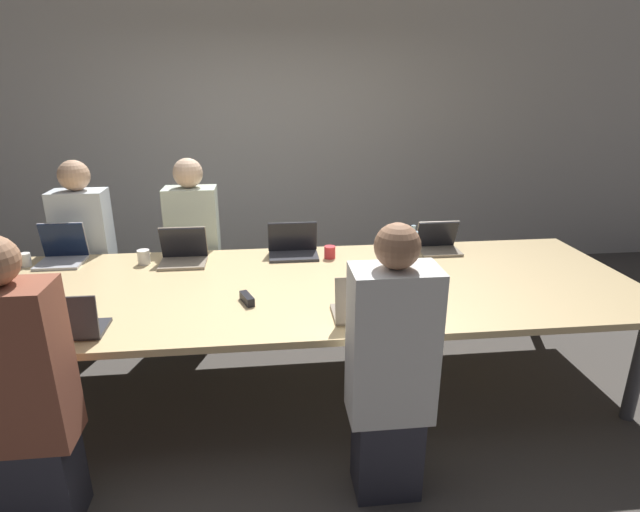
{
  "coord_description": "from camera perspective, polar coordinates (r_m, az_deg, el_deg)",
  "views": [
    {
      "loc": [
        -0.04,
        -2.94,
        1.98
      ],
      "look_at": [
        0.29,
        0.1,
        0.91
      ],
      "focal_mm": 28.0,
      "sensor_mm": 36.0,
      "label": 1
    }
  ],
  "objects": [
    {
      "name": "ground_plane",
      "position": [
        3.54,
        -4.66,
        -14.71
      ],
      "size": [
        24.0,
        24.0,
        0.0
      ],
      "primitive_type": "plane",
      "color": "#4C4742"
    },
    {
      "name": "curtain_wall",
      "position": [
        5.39,
        -5.95,
        13.06
      ],
      "size": [
        12.0,
        0.06,
        2.8
      ],
      "color": "beige",
      "rests_on": "ground_plane"
    },
    {
      "name": "conference_table",
      "position": [
        3.2,
        -5.01,
        -4.05
      ],
      "size": [
        4.64,
        1.49,
        0.76
      ],
      "color": "#D6B77F",
      "rests_on": "ground_plane"
    },
    {
      "name": "laptop_far_left",
      "position": [
        4.0,
        -27.37,
        0.49
      ],
      "size": [
        0.31,
        0.27,
        0.28
      ],
      "color": "#B7B7BC",
      "rests_on": "conference_table"
    },
    {
      "name": "person_far_left",
      "position": [
        4.3,
        -25.11,
        0.18
      ],
      "size": [
        0.4,
        0.24,
        1.44
      ],
      "color": "#2D2D38",
      "rests_on": "ground_plane"
    },
    {
      "name": "cup_far_left",
      "position": [
        4.04,
        -30.62,
        -0.37
      ],
      "size": [
        0.07,
        0.07,
        0.09
      ],
      "color": "white",
      "rests_on": "conference_table"
    },
    {
      "name": "laptop_far_center",
      "position": [
        3.69,
        -3.1,
        1.12
      ],
      "size": [
        0.36,
        0.23,
        0.24
      ],
      "color": "#333338",
      "rests_on": "conference_table"
    },
    {
      "name": "cup_far_center",
      "position": [
        3.64,
        1.12,
        0.44
      ],
      "size": [
        0.08,
        0.08,
        0.09
      ],
      "color": "red",
      "rests_on": "conference_table"
    },
    {
      "name": "laptop_far_midleft",
      "position": [
        3.67,
        -15.34,
        0.37
      ],
      "size": [
        0.33,
        0.26,
        0.26
      ],
      "color": "gray",
      "rests_on": "conference_table"
    },
    {
      "name": "person_far_midleft",
      "position": [
        4.13,
        -14.14,
        0.69
      ],
      "size": [
        0.4,
        0.24,
        1.43
      ],
      "color": "#2D2D38",
      "rests_on": "ground_plane"
    },
    {
      "name": "cup_far_midleft",
      "position": [
        3.73,
        -19.5,
        -0.11
      ],
      "size": [
        0.09,
        0.09,
        0.1
      ],
      "color": "white",
      "rests_on": "conference_table"
    },
    {
      "name": "laptop_near_midright",
      "position": [
        2.71,
        4.84,
        -5.77
      ],
      "size": [
        0.31,
        0.26,
        0.26
      ],
      "rotation": [
        0.0,
        0.0,
        3.14
      ],
      "color": "gray",
      "rests_on": "conference_table"
    },
    {
      "name": "person_near_midright",
      "position": [
        2.44,
        8.07,
        -12.97
      ],
      "size": [
        0.4,
        0.24,
        1.41
      ],
      "rotation": [
        0.0,
        0.0,
        3.14
      ],
      "color": "#2D2D38",
      "rests_on": "ground_plane"
    },
    {
      "name": "laptop_near_left",
      "position": [
        2.83,
        -26.66,
        -6.97
      ],
      "size": [
        0.32,
        0.23,
        0.24
      ],
      "rotation": [
        0.0,
        0.0,
        3.14
      ],
      "color": "#333338",
      "rests_on": "conference_table"
    },
    {
      "name": "person_near_left",
      "position": [
        2.6,
        -30.82,
        -13.57
      ],
      "size": [
        0.4,
        0.24,
        1.42
      ],
      "rotation": [
        0.0,
        0.0,
        3.14
      ],
      "color": "#2D2D38",
      "rests_on": "ground_plane"
    },
    {
      "name": "laptop_far_right",
      "position": [
        3.88,
        13.31,
        1.5
      ],
      "size": [
        0.31,
        0.24,
        0.23
      ],
      "color": "gray",
      "rests_on": "conference_table"
    },
    {
      "name": "cup_far_right",
      "position": [
        3.76,
        9.73,
        0.87
      ],
      "size": [
        0.09,
        0.09,
        0.1
      ],
      "color": "white",
      "rests_on": "conference_table"
    },
    {
      "name": "bottle_far_right",
      "position": [
        3.65,
        10.51,
        1.27
      ],
      "size": [
        0.07,
        0.07,
        0.25
      ],
      "color": "#ADD1E0",
      "rests_on": "conference_table"
    },
    {
      "name": "stapler",
      "position": [
        2.95,
        -8.34,
        -4.85
      ],
      "size": [
        0.09,
        0.16,
        0.05
      ],
      "rotation": [
        0.0,
        0.0,
        0.36
      ],
      "color": "black",
      "rests_on": "conference_table"
    }
  ]
}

